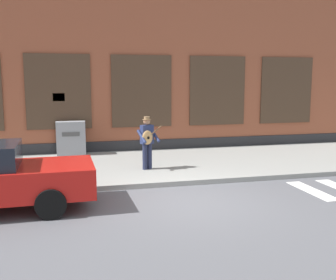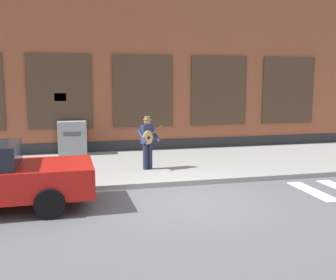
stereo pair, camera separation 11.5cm
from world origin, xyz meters
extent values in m
plane|color=#56565B|center=(0.00, 0.00, 0.00)|extent=(160.00, 160.00, 0.00)
cube|color=gray|center=(0.00, 4.01, 0.07)|extent=(28.00, 5.21, 0.14)
cube|color=brown|center=(0.00, 8.61, 3.65)|extent=(28.00, 4.00, 7.29)
cube|color=#28282B|center=(0.00, 6.59, 0.28)|extent=(28.00, 0.04, 0.55)
cube|color=#473323|center=(-3.18, 6.58, 2.50)|extent=(2.40, 0.06, 2.82)
cube|color=black|center=(-3.18, 6.57, 2.50)|extent=(2.28, 0.03, 2.70)
cube|color=#473323|center=(0.00, 6.58, 2.50)|extent=(2.40, 0.06, 2.82)
cube|color=black|center=(0.00, 6.57, 2.50)|extent=(2.28, 0.03, 2.70)
cube|color=#473323|center=(3.18, 6.58, 2.50)|extent=(2.40, 0.06, 2.82)
cube|color=black|center=(3.18, 6.57, 2.50)|extent=(2.28, 0.03, 2.70)
cube|color=#473323|center=(6.35, 6.58, 2.50)|extent=(2.40, 0.06, 2.82)
cube|color=black|center=(6.35, 6.57, 2.50)|extent=(2.28, 0.03, 2.70)
cube|color=yellow|center=(-3.18, 6.56, 2.30)|extent=(0.44, 0.02, 0.30)
cube|color=silver|center=(3.43, 0.10, 0.01)|extent=(0.42, 1.90, 0.01)
cube|color=silver|center=(-2.33, 1.02, 0.74)|extent=(0.07, 0.24, 0.12)
cube|color=silver|center=(-2.31, -0.12, 0.74)|extent=(0.07, 0.24, 0.12)
cylinder|color=black|center=(-3.27, 1.30, 0.33)|extent=(0.67, 0.26, 0.66)
cylinder|color=black|center=(-3.22, -0.45, 0.33)|extent=(0.67, 0.26, 0.66)
cylinder|color=#1E233D|center=(-0.38, 3.16, 0.55)|extent=(0.15, 0.15, 0.81)
cylinder|color=#1E233D|center=(-0.54, 3.09, 0.55)|extent=(0.15, 0.15, 0.81)
cube|color=navy|center=(-0.46, 3.14, 1.25)|extent=(0.43, 0.33, 0.59)
sphere|color=#9E7051|center=(-0.46, 3.14, 1.66)|extent=(0.22, 0.22, 0.22)
cylinder|color=olive|center=(-0.46, 3.14, 1.72)|extent=(0.28, 0.28, 0.02)
cylinder|color=olive|center=(-0.46, 3.14, 1.77)|extent=(0.18, 0.18, 0.09)
cylinder|color=navy|center=(-0.20, 3.11, 1.21)|extent=(0.24, 0.51, 0.39)
cylinder|color=navy|center=(-0.66, 2.97, 1.21)|extent=(0.24, 0.51, 0.39)
ellipsoid|color=tan|center=(-0.48, 2.94, 1.18)|extent=(0.38, 0.23, 0.44)
cylinder|color=black|center=(-0.47, 2.88, 1.18)|extent=(0.09, 0.04, 0.09)
cylinder|color=brown|center=(-0.23, 3.00, 1.36)|extent=(0.46, 0.18, 0.34)
cube|color=gray|center=(-2.78, 6.16, 0.78)|extent=(1.06, 0.50, 1.27)
cube|color=#4C4C4C|center=(-2.78, 5.90, 0.97)|extent=(0.63, 0.02, 0.16)
camera|label=1|loc=(-2.73, -8.83, 2.90)|focal=42.00mm
camera|label=2|loc=(-2.61, -8.86, 2.90)|focal=42.00mm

